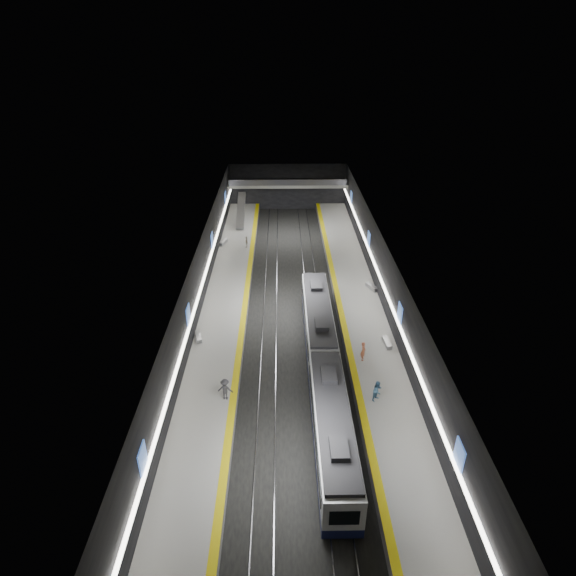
{
  "coord_description": "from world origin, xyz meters",
  "views": [
    {
      "loc": [
        -1.18,
        -46.33,
        28.34
      ],
      "look_at": [
        -0.45,
        1.7,
        2.2
      ],
      "focal_mm": 30.0,
      "sensor_mm": 36.0,
      "label": 1
    }
  ],
  "objects_px": {
    "train": "(324,366)",
    "bench_left_far": "(223,242)",
    "passenger_right_a": "(363,351)",
    "passenger_left_a": "(247,242)",
    "passenger_left_b": "(225,389)",
    "bench_right_near": "(387,343)",
    "bench_right_far": "(372,287)",
    "escalator": "(241,211)",
    "passenger_right_b": "(378,391)",
    "bench_left_near": "(198,337)"
  },
  "relations": [
    {
      "from": "bench_left_near",
      "to": "passenger_left_a",
      "type": "distance_m",
      "value": 22.89
    },
    {
      "from": "bench_left_far",
      "to": "passenger_left_a",
      "type": "relative_size",
      "value": 1.27
    },
    {
      "from": "bench_right_far",
      "to": "passenger_left_b",
      "type": "relative_size",
      "value": 1.01
    },
    {
      "from": "escalator",
      "to": "bench_right_near",
      "type": "xyz_separation_m",
      "value": [
        16.58,
        -33.85,
        -1.67
      ]
    },
    {
      "from": "train",
      "to": "passenger_left_a",
      "type": "bearing_deg",
      "value": 106.61
    },
    {
      "from": "train",
      "to": "passenger_left_a",
      "type": "height_order",
      "value": "train"
    },
    {
      "from": "escalator",
      "to": "passenger_left_a",
      "type": "xyz_separation_m",
      "value": [
        1.45,
        -9.94,
        -1.1
      ]
    },
    {
      "from": "bench_right_far",
      "to": "passenger_left_b",
      "type": "xyz_separation_m",
      "value": [
        -15.41,
        -18.89,
        0.74
      ]
    },
    {
      "from": "bench_right_near",
      "to": "passenger_right_b",
      "type": "xyz_separation_m",
      "value": [
        -2.39,
        -7.84,
        0.7
      ]
    },
    {
      "from": "train",
      "to": "bench_left_far",
      "type": "distance_m",
      "value": 32.2
    },
    {
      "from": "bench_left_near",
      "to": "train",
      "type": "bearing_deg",
      "value": -42.82
    },
    {
      "from": "passenger_left_a",
      "to": "bench_right_near",
      "type": "bearing_deg",
      "value": 30.77
    },
    {
      "from": "passenger_right_b",
      "to": "passenger_left_b",
      "type": "height_order",
      "value": "passenger_left_b"
    },
    {
      "from": "passenger_left_a",
      "to": "passenger_left_b",
      "type": "xyz_separation_m",
      "value": [
        0.14,
        -31.42,
        0.18
      ]
    },
    {
      "from": "bench_right_far",
      "to": "passenger_left_a",
      "type": "bearing_deg",
      "value": 117.61
    },
    {
      "from": "passenger_right_a",
      "to": "bench_left_near",
      "type": "bearing_deg",
      "value": 86.05
    },
    {
      "from": "escalator",
      "to": "passenger_right_a",
      "type": "xyz_separation_m",
      "value": [
        13.83,
        -36.19,
        -0.95
      ]
    },
    {
      "from": "train",
      "to": "bench_left_far",
      "type": "relative_size",
      "value": 14.71
    },
    {
      "from": "train",
      "to": "bench_left_far",
      "type": "bearing_deg",
      "value": 111.89
    },
    {
      "from": "bench_left_near",
      "to": "passenger_right_a",
      "type": "xyz_separation_m",
      "value": [
        15.83,
        -3.63,
        0.74
      ]
    },
    {
      "from": "escalator",
      "to": "passenger_left_a",
      "type": "height_order",
      "value": "escalator"
    },
    {
      "from": "passenger_right_b",
      "to": "train",
      "type": "bearing_deg",
      "value": 99.07
    },
    {
      "from": "bench_right_near",
      "to": "passenger_right_b",
      "type": "relative_size",
      "value": 1.02
    },
    {
      "from": "train",
      "to": "passenger_left_b",
      "type": "xyz_separation_m",
      "value": [
        -8.41,
        -2.75,
        -0.22
      ]
    },
    {
      "from": "passenger_right_b",
      "to": "passenger_left_b",
      "type": "xyz_separation_m",
      "value": [
        -12.6,
        0.33,
        0.04
      ]
    },
    {
      "from": "bench_right_far",
      "to": "passenger_right_b",
      "type": "relative_size",
      "value": 1.06
    },
    {
      "from": "bench_left_near",
      "to": "bench_right_near",
      "type": "distance_m",
      "value": 18.62
    },
    {
      "from": "bench_left_near",
      "to": "bench_right_near",
      "type": "xyz_separation_m",
      "value": [
        18.58,
        -1.29,
        0.01
      ]
    },
    {
      "from": "escalator",
      "to": "passenger_left_b",
      "type": "distance_m",
      "value": 41.4
    },
    {
      "from": "passenger_right_a",
      "to": "bench_right_near",
      "type": "bearing_deg",
      "value": -40.5
    },
    {
      "from": "train",
      "to": "passenger_left_a",
      "type": "xyz_separation_m",
      "value": [
        -8.55,
        28.66,
        -0.4
      ]
    },
    {
      "from": "escalator",
      "to": "bench_right_near",
      "type": "distance_m",
      "value": 37.73
    },
    {
      "from": "bench_right_far",
      "to": "escalator",
      "type": "bearing_deg",
      "value": 103.57
    },
    {
      "from": "bench_right_far",
      "to": "passenger_left_b",
      "type": "height_order",
      "value": "passenger_left_b"
    },
    {
      "from": "train",
      "to": "passenger_right_b",
      "type": "xyz_separation_m",
      "value": [
        4.18,
        -3.08,
        -0.26
      ]
    },
    {
      "from": "train",
      "to": "passenger_right_a",
      "type": "distance_m",
      "value": 4.53
    },
    {
      "from": "passenger_left_b",
      "to": "train",
      "type": "bearing_deg",
      "value": -154.53
    },
    {
      "from": "bench_left_far",
      "to": "passenger_right_a",
      "type": "distance_m",
      "value": 31.7
    },
    {
      "from": "passenger_left_a",
      "to": "passenger_left_b",
      "type": "height_order",
      "value": "passenger_left_b"
    },
    {
      "from": "train",
      "to": "bench_right_near",
      "type": "height_order",
      "value": "train"
    },
    {
      "from": "train",
      "to": "passenger_right_b",
      "type": "distance_m",
      "value": 5.2
    },
    {
      "from": "passenger_left_a",
      "to": "passenger_left_b",
      "type": "relative_size",
      "value": 0.82
    },
    {
      "from": "bench_right_near",
      "to": "bench_right_far",
      "type": "height_order",
      "value": "bench_right_far"
    },
    {
      "from": "train",
      "to": "passenger_right_a",
      "type": "xyz_separation_m",
      "value": [
        3.83,
        2.41,
        -0.24
      ]
    },
    {
      "from": "passenger_right_a",
      "to": "passenger_right_b",
      "type": "bearing_deg",
      "value": -167.36
    },
    {
      "from": "bench_left_far",
      "to": "passenger_right_b",
      "type": "xyz_separation_m",
      "value": [
        16.18,
        -32.94,
        0.69
      ]
    },
    {
      "from": "passenger_left_b",
      "to": "bench_left_far",
      "type": "bearing_deg",
      "value": -76.37
    },
    {
      "from": "bench_left_far",
      "to": "passenger_right_b",
      "type": "distance_m",
      "value": 36.71
    },
    {
      "from": "bench_right_far",
      "to": "passenger_left_b",
      "type": "bearing_deg",
      "value": -152.75
    },
    {
      "from": "passenger_right_b",
      "to": "bench_left_far",
      "type": "bearing_deg",
      "value": 71.61
    }
  ]
}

